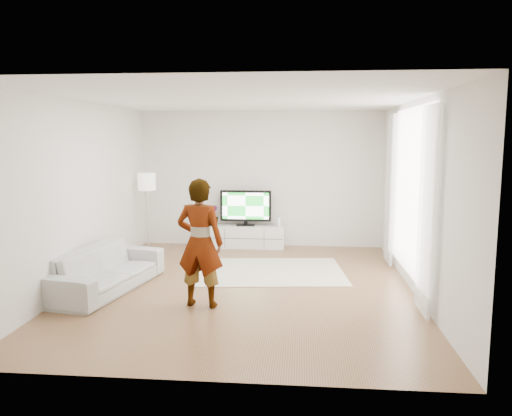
# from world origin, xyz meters

# --- Properties ---
(floor) EXTENTS (6.00, 6.00, 0.00)m
(floor) POSITION_xyz_m (0.00, 0.00, 0.00)
(floor) COLOR #906341
(floor) RESTS_ON ground
(ceiling) EXTENTS (6.00, 6.00, 0.00)m
(ceiling) POSITION_xyz_m (0.00, 0.00, 2.80)
(ceiling) COLOR white
(ceiling) RESTS_ON wall_back
(wall_left) EXTENTS (0.02, 6.00, 2.80)m
(wall_left) POSITION_xyz_m (-2.50, 0.00, 1.40)
(wall_left) COLOR silver
(wall_left) RESTS_ON floor
(wall_right) EXTENTS (0.02, 6.00, 2.80)m
(wall_right) POSITION_xyz_m (2.50, 0.00, 1.40)
(wall_right) COLOR silver
(wall_right) RESTS_ON floor
(wall_back) EXTENTS (5.00, 0.02, 2.80)m
(wall_back) POSITION_xyz_m (0.00, 3.00, 1.40)
(wall_back) COLOR silver
(wall_back) RESTS_ON floor
(wall_front) EXTENTS (5.00, 0.02, 2.80)m
(wall_front) POSITION_xyz_m (0.00, -3.00, 1.40)
(wall_front) COLOR silver
(wall_front) RESTS_ON floor
(window) EXTENTS (0.01, 2.60, 2.50)m
(window) POSITION_xyz_m (2.48, 0.30, 1.45)
(window) COLOR white
(window) RESTS_ON wall_right
(curtain_near) EXTENTS (0.04, 0.70, 2.60)m
(curtain_near) POSITION_xyz_m (2.40, -1.00, 1.35)
(curtain_near) COLOR white
(curtain_near) RESTS_ON floor
(curtain_far) EXTENTS (0.04, 0.70, 2.60)m
(curtain_far) POSITION_xyz_m (2.40, 1.60, 1.35)
(curtain_far) COLOR white
(curtain_far) RESTS_ON floor
(media_console) EXTENTS (1.60, 0.46, 0.45)m
(media_console) POSITION_xyz_m (-0.30, 2.76, 0.23)
(media_console) COLOR silver
(media_console) RESTS_ON floor
(television) EXTENTS (1.05, 0.21, 0.73)m
(television) POSITION_xyz_m (-0.30, 2.79, 0.85)
(television) COLOR black
(television) RESTS_ON media_console
(game_console) EXTENTS (0.06, 0.15, 0.20)m
(game_console) POSITION_xyz_m (0.41, 2.76, 0.55)
(game_console) COLOR white
(game_console) RESTS_ON media_console
(potted_plant) EXTENTS (0.29, 0.29, 0.41)m
(potted_plant) POSITION_xyz_m (-0.98, 2.77, 0.66)
(potted_plant) COLOR #3F7238
(potted_plant) RESTS_ON media_console
(rug) EXTENTS (2.66, 2.04, 0.01)m
(rug) POSITION_xyz_m (0.31, 0.90, 0.01)
(rug) COLOR beige
(rug) RESTS_ON floor
(player) EXTENTS (0.67, 0.48, 1.72)m
(player) POSITION_xyz_m (-0.48, -0.93, 0.87)
(player) COLOR #334772
(player) RESTS_ON rug
(sofa) EXTENTS (1.22, 2.27, 0.63)m
(sofa) POSITION_xyz_m (-2.04, -0.34, 0.31)
(sofa) COLOR #BABAB5
(sofa) RESTS_ON floor
(floor_lamp) EXTENTS (0.35, 0.35, 1.56)m
(floor_lamp) POSITION_xyz_m (-2.20, 2.26, 1.32)
(floor_lamp) COLOR silver
(floor_lamp) RESTS_ON floor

